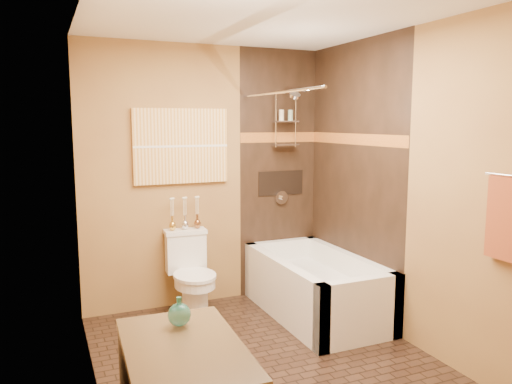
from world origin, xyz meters
TOP-DOWN VIEW (x-y plane):
  - floor at (0.00, 0.00)m, footprint 3.00×3.00m
  - wall_left at (-1.20, 0.00)m, footprint 0.02×3.00m
  - wall_right at (1.20, 0.00)m, footprint 0.02×3.00m
  - wall_back at (0.00, 1.50)m, footprint 2.40×0.02m
  - wall_front at (0.00, -1.50)m, footprint 2.40×0.02m
  - ceiling at (0.00, 0.00)m, footprint 3.00×3.00m
  - alcove_tile_back at (0.78, 1.49)m, footprint 0.85×0.01m
  - alcove_tile_right at (1.19, 0.75)m, footprint 0.01×1.50m
  - mosaic_band_back at (0.78, 1.48)m, footprint 0.85×0.01m
  - mosaic_band_right at (1.18, 0.75)m, footprint 0.01×1.50m
  - alcove_niche at (0.80, 1.48)m, footprint 0.50×0.01m
  - shower_fixtures at (0.80, 1.38)m, footprint 0.24×0.33m
  - curtain_rod at (0.40, 0.75)m, footprint 0.03×1.55m
  - towel_rust at (1.16, -0.92)m, footprint 0.05×0.22m
  - sunset_painting at (-0.25, 1.48)m, footprint 0.90×0.04m
  - vanity_mirror at (-1.19, -1.00)m, footprint 0.01×1.00m
  - bathtub at (0.80, 0.75)m, footprint 0.80×1.50m
  - toilet at (-0.25, 1.22)m, footprint 0.40×0.59m
  - teal_bottle at (-0.87, -0.77)m, footprint 0.14×0.14m
  - bud_vases at (-0.25, 1.39)m, footprint 0.31×0.06m

SIDE VIEW (x-z plane):
  - floor at x=0.00m, z-range 0.00..0.00m
  - bathtub at x=0.80m, z-range -0.05..0.50m
  - toilet at x=-0.25m, z-range 0.00..0.77m
  - teal_bottle at x=-0.87m, z-range 0.75..0.93m
  - bud_vases at x=-0.25m, z-range 0.78..1.08m
  - alcove_niche at x=0.80m, z-range 1.02..1.27m
  - towel_rust at x=1.16m, z-range 0.92..1.44m
  - wall_left at x=-1.20m, z-range 0.00..2.50m
  - wall_right at x=1.20m, z-range 0.00..2.50m
  - wall_back at x=0.00m, z-range 0.00..2.50m
  - wall_front at x=0.00m, z-range 0.00..2.50m
  - alcove_tile_back at x=0.78m, z-range 0.00..2.50m
  - alcove_tile_right at x=1.19m, z-range 0.00..2.50m
  - vanity_mirror at x=-1.19m, z-range 1.05..1.95m
  - sunset_painting at x=-0.25m, z-range 1.20..1.90m
  - mosaic_band_back at x=0.78m, z-range 1.57..1.67m
  - mosaic_band_right at x=1.18m, z-range 1.57..1.67m
  - shower_fixtures at x=0.80m, z-range 1.08..2.25m
  - curtain_rod at x=0.40m, z-range 2.01..2.03m
  - ceiling at x=0.00m, z-range 2.50..2.50m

